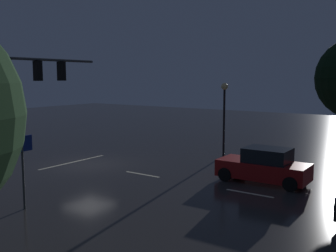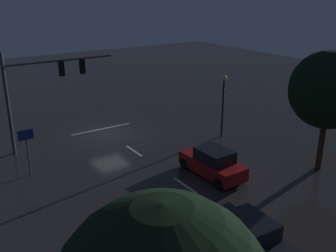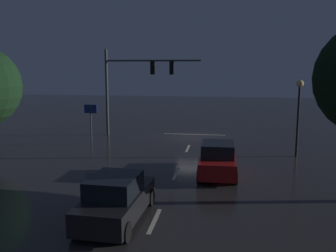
{
  "view_description": "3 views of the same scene",
  "coord_description": "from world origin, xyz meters",
  "px_view_note": "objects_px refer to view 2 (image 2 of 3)",
  "views": [
    {
      "loc": [
        15.9,
        16.74,
        5.05
      ],
      "look_at": [
        -1.02,
        4.93,
        2.52
      ],
      "focal_mm": 42.47,
      "sensor_mm": 36.0,
      "label": 1
    },
    {
      "loc": [
        11.74,
        25.82,
        10.58
      ],
      "look_at": [
        -0.82,
        6.99,
        2.54
      ],
      "focal_mm": 41.66,
      "sensor_mm": 36.0,
      "label": 2
    },
    {
      "loc": [
        -2.39,
        28.31,
        5.49
      ],
      "look_at": [
        1.04,
        6.02,
        1.84
      ],
      "focal_mm": 39.41,
      "sensor_mm": 36.0,
      "label": 3
    }
  ],
  "objects_px": {
    "traffic_signal_assembly": "(43,82)",
    "street_lamp_left_kerb": "(223,94)",
    "car_distant": "(246,236)",
    "route_sign": "(27,142)",
    "car_approaching": "(213,163)",
    "tree_left_far": "(329,90)"
  },
  "relations": [
    {
      "from": "car_distant",
      "to": "street_lamp_left_kerb",
      "type": "relative_size",
      "value": 0.94
    },
    {
      "from": "street_lamp_left_kerb",
      "to": "car_distant",
      "type": "bearing_deg",
      "value": 53.16
    },
    {
      "from": "street_lamp_left_kerb",
      "to": "route_sign",
      "type": "height_order",
      "value": "street_lamp_left_kerb"
    },
    {
      "from": "route_sign",
      "to": "car_approaching",
      "type": "bearing_deg",
      "value": 145.92
    },
    {
      "from": "car_distant",
      "to": "street_lamp_left_kerb",
      "type": "bearing_deg",
      "value": -126.84
    },
    {
      "from": "tree_left_far",
      "to": "car_distant",
      "type": "bearing_deg",
      "value": 19.71
    },
    {
      "from": "car_approaching",
      "to": "street_lamp_left_kerb",
      "type": "xyz_separation_m",
      "value": [
        -4.72,
        -4.57,
        2.53
      ]
    },
    {
      "from": "traffic_signal_assembly",
      "to": "car_approaching",
      "type": "height_order",
      "value": "traffic_signal_assembly"
    },
    {
      "from": "car_distant",
      "to": "tree_left_far",
      "type": "bearing_deg",
      "value": -160.29
    },
    {
      "from": "street_lamp_left_kerb",
      "to": "tree_left_far",
      "type": "distance_m",
      "value": 7.81
    },
    {
      "from": "traffic_signal_assembly",
      "to": "car_distant",
      "type": "relative_size",
      "value": 1.71
    },
    {
      "from": "street_lamp_left_kerb",
      "to": "tree_left_far",
      "type": "relative_size",
      "value": 0.64
    },
    {
      "from": "traffic_signal_assembly",
      "to": "street_lamp_left_kerb",
      "type": "relative_size",
      "value": 1.61
    },
    {
      "from": "car_approaching",
      "to": "street_lamp_left_kerb",
      "type": "bearing_deg",
      "value": -135.91
    },
    {
      "from": "street_lamp_left_kerb",
      "to": "tree_left_far",
      "type": "xyz_separation_m",
      "value": [
        -1.35,
        7.51,
        1.68
      ]
    },
    {
      "from": "traffic_signal_assembly",
      "to": "route_sign",
      "type": "bearing_deg",
      "value": 58.25
    },
    {
      "from": "car_distant",
      "to": "route_sign",
      "type": "xyz_separation_m",
      "value": [
        5.56,
        -12.46,
        1.29
      ]
    },
    {
      "from": "car_approaching",
      "to": "route_sign",
      "type": "relative_size",
      "value": 1.51
    },
    {
      "from": "tree_left_far",
      "to": "route_sign",
      "type": "bearing_deg",
      "value": -30.93
    },
    {
      "from": "traffic_signal_assembly",
      "to": "route_sign",
      "type": "height_order",
      "value": "traffic_signal_assembly"
    },
    {
      "from": "car_approaching",
      "to": "street_lamp_left_kerb",
      "type": "distance_m",
      "value": 7.04
    },
    {
      "from": "street_lamp_left_kerb",
      "to": "car_approaching",
      "type": "bearing_deg",
      "value": 44.09
    }
  ]
}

